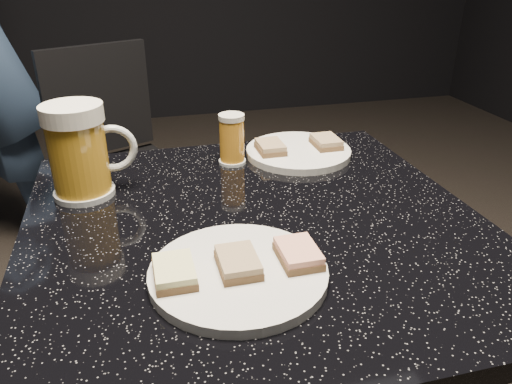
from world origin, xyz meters
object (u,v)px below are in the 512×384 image
Objects in this scene: plate_large at (238,273)px; beer_mug at (80,151)px; plate_small at (298,152)px; beer_tumbler at (232,139)px; table at (256,341)px; chair at (118,157)px.

plate_large is 1.44× the size of beer_mug.
plate_small is 0.42m from beer_mug.
plate_large is 0.44m from plate_small.
plate_large is 0.39m from beer_tumbler.
table is at bearing 66.64° from plate_large.
beer_tumbler reaches higher than plate_small.
table is (0.06, 0.14, -0.25)m from plate_large.
plate_large is 0.29m from table.
beer_tumbler is (0.07, 0.38, 0.04)m from plate_large.
plate_large is 2.33× the size of beer_tumbler.
beer_mug is (-0.41, -0.08, 0.07)m from plate_small.
beer_mug is at bearing -92.07° from chair.
plate_large is at bearing -81.50° from chair.
beer_mug reaches higher than beer_tumbler.
beer_mug reaches higher than plate_small.
plate_large and plate_small have the same top height.
beer_mug is 0.88m from chair.
beer_mug is 0.19× the size of chair.
chair reaches higher than plate_small.
beer_tumbler is (0.27, 0.07, -0.03)m from beer_mug.
plate_large is 1.16m from chair.
beer_tumbler is 0.84m from chair.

